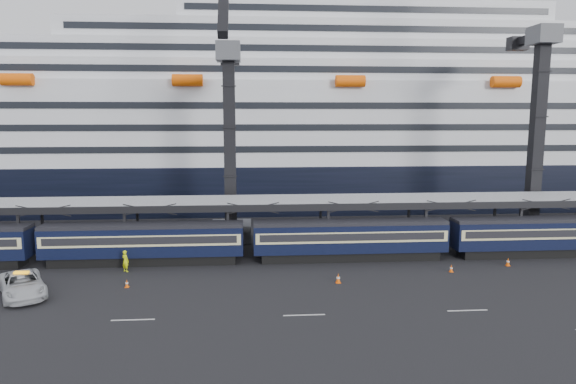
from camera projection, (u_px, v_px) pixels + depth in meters
name	position (u px, v px, depth m)	size (l,w,h in m)	color
ground	(471.00, 291.00, 41.54)	(260.00, 260.00, 0.00)	black
train	(383.00, 237.00, 50.75)	(133.05, 3.00, 4.05)	black
canopy	(418.00, 200.00, 54.58)	(130.00, 6.25, 5.53)	gray
cruise_ship	(351.00, 127.00, 85.02)	(214.09, 28.84, 34.00)	black
crane_dark_near	(230.00, 136.00, 56.69)	(4.50, 17.75, 35.08)	#47484E
crane_dark_mid	(540.00, 122.00, 58.01)	(4.50, 18.24, 39.64)	#47484E
pickup_truck	(22.00, 285.00, 40.39)	(3.04, 6.60, 1.83)	#B8BBBF
worker	(125.00, 261.00, 46.69)	(0.72, 0.48, 1.99)	#E3F90D
traffic_cone_b	(127.00, 283.00, 42.49)	(0.34, 0.34, 0.68)	#FF5B08
traffic_cone_c	(338.00, 278.00, 43.61)	(0.43, 0.43, 0.85)	#FF5B08
traffic_cone_d	(508.00, 262.00, 48.60)	(0.40, 0.40, 0.79)	#FF5B08
traffic_cone_e	(451.00, 268.00, 46.69)	(0.34, 0.34, 0.68)	#FF5B08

